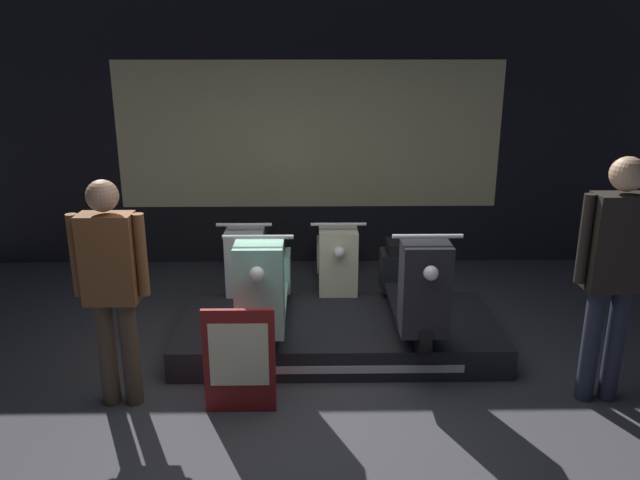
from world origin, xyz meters
TOP-DOWN VIEW (x-y plane):
  - ground_plane at (0.00, 0.00)m, footprint 30.00×30.00m
  - shop_wall_back at (0.00, 3.30)m, footprint 8.13×0.09m
  - display_platform at (0.25, 0.94)m, footprint 2.77×1.24m
  - scooter_display_left at (-0.37, 0.86)m, footprint 0.52×1.65m
  - scooter_display_right at (0.87, 0.86)m, footprint 0.52×1.65m
  - scooter_backrow_0 at (-0.61, 2.11)m, footprint 0.52×1.65m
  - scooter_backrow_1 at (0.27, 2.11)m, footprint 0.52×1.65m
  - person_left_browsing at (-1.39, 0.08)m, footprint 0.53×0.22m
  - person_right_browsing at (2.15, 0.08)m, footprint 0.55×0.24m
  - price_sign_board at (-0.50, -0.05)m, footprint 0.51×0.04m

SIDE VIEW (x-z plane):
  - ground_plane at x=0.00m, z-range 0.00..0.00m
  - display_platform at x=0.25m, z-range 0.00..0.26m
  - scooter_backrow_0 at x=-0.61m, z-range -0.12..0.85m
  - scooter_backrow_1 at x=0.27m, z-range -0.12..0.85m
  - price_sign_board at x=-0.50m, z-range 0.00..0.81m
  - scooter_display_left at x=-0.37m, z-range 0.14..1.11m
  - scooter_display_right at x=0.87m, z-range 0.14..1.11m
  - person_left_browsing at x=-1.39m, z-range 0.13..1.82m
  - person_right_browsing at x=2.15m, z-range 0.16..2.00m
  - shop_wall_back at x=0.00m, z-range 0.00..3.20m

